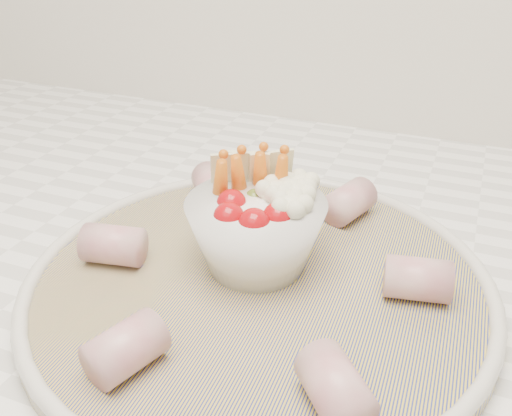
% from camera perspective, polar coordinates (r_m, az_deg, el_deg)
% --- Properties ---
extents(serving_platter, '(0.38, 0.38, 0.02)m').
position_cam_1_polar(serving_platter, '(0.47, 0.25, -7.43)').
color(serving_platter, navy).
rests_on(serving_platter, kitchen_counter).
extents(veggie_bowl, '(0.11, 0.11, 0.09)m').
position_cam_1_polar(veggie_bowl, '(0.46, 0.19, -1.85)').
color(veggie_bowl, white).
rests_on(veggie_bowl, serving_platter).
extents(cured_meat_rolls, '(0.29, 0.30, 0.03)m').
position_cam_1_polar(cured_meat_rolls, '(0.45, 0.26, -5.33)').
color(cured_meat_rolls, '#B15161').
rests_on(cured_meat_rolls, serving_platter).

